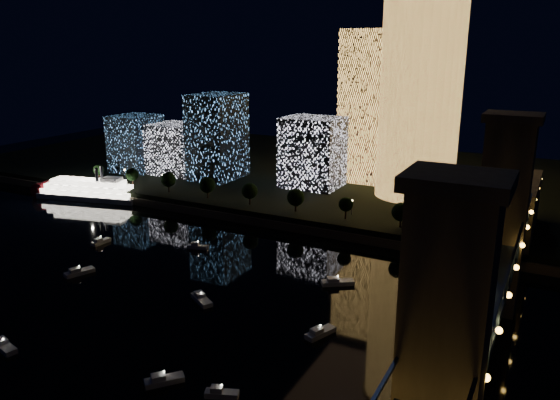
% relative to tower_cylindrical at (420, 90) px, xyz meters
% --- Properties ---
extents(ground, '(520.00, 520.00, 0.00)m').
position_rel_tower_cylindrical_xyz_m(ground, '(-23.26, -131.77, -48.09)').
color(ground, black).
rests_on(ground, ground).
extents(far_bank, '(420.00, 160.00, 5.00)m').
position_rel_tower_cylindrical_xyz_m(far_bank, '(-23.26, 28.23, -45.59)').
color(far_bank, black).
rests_on(far_bank, ground).
extents(seawall, '(420.00, 6.00, 3.00)m').
position_rel_tower_cylindrical_xyz_m(seawall, '(-23.26, -49.77, -46.59)').
color(seawall, '#6B5E4C').
rests_on(seawall, ground).
extents(tower_cylindrical, '(34.00, 34.00, 85.93)m').
position_rel_tower_cylindrical_xyz_m(tower_cylindrical, '(0.00, 0.00, 0.00)').
color(tower_cylindrical, '#FFB551').
rests_on(tower_cylindrical, far_bank).
extents(tower_rectangular, '(21.06, 21.06, 67.02)m').
position_rel_tower_cylindrical_xyz_m(tower_rectangular, '(-27.29, 16.88, -9.58)').
color(tower_rectangular, '#FFB551').
rests_on(tower_rectangular, far_bank).
extents(midrise_blocks, '(112.24, 32.98, 38.98)m').
position_rel_tower_cylindrical_xyz_m(midrise_blocks, '(-91.06, -11.28, -27.47)').
color(midrise_blocks, white).
rests_on(midrise_blocks, far_bank).
extents(truss_bridge, '(13.00, 266.00, 50.00)m').
position_rel_tower_cylindrical_xyz_m(truss_bridge, '(41.74, -128.04, -31.84)').
color(truss_bridge, '#17274C').
rests_on(truss_bridge, ground).
extents(riverboat, '(50.87, 21.16, 15.04)m').
position_rel_tower_cylindrical_xyz_m(riverboat, '(-131.06, -55.00, -44.23)').
color(riverboat, silver).
rests_on(riverboat, ground).
extents(motorboats, '(94.87, 76.70, 2.78)m').
position_rel_tower_cylindrical_xyz_m(motorboats, '(-33.64, -119.71, -47.27)').
color(motorboats, silver).
rests_on(motorboats, ground).
extents(esplanade_trees, '(165.51, 6.62, 8.81)m').
position_rel_tower_cylindrical_xyz_m(esplanade_trees, '(-49.01, -43.77, -37.62)').
color(esplanade_trees, black).
rests_on(esplanade_trees, far_bank).
extents(street_lamps, '(132.70, 0.70, 5.65)m').
position_rel_tower_cylindrical_xyz_m(street_lamps, '(-57.26, -37.77, -39.07)').
color(street_lamps, black).
rests_on(street_lamps, far_bank).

